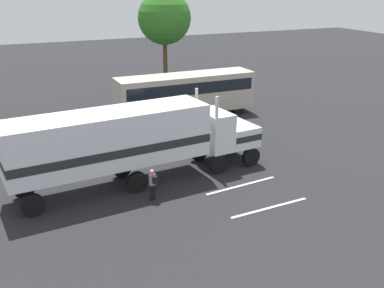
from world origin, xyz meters
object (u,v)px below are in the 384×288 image
Objects in this scene: semi_truck at (129,139)px; person_bystander at (153,183)px; parked_bus at (186,91)px; tree_center at (164,18)px.

semi_truck is 8.80× the size of person_bystander.
tree_center is at bearing 77.54° from parked_bus.
person_bystander is (0.44, -2.31, -1.63)m from semi_truck.
tree_center reaches higher than person_bystander.
tree_center reaches higher than parked_bus.
tree_center is (9.66, 24.00, 5.85)m from person_bystander.
semi_truck is 12.96m from parked_bus.
semi_truck is at bearing 100.75° from person_bystander.
person_bystander is at bearing -119.31° from parked_bus.
person_bystander is 14.71m from parked_bus.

